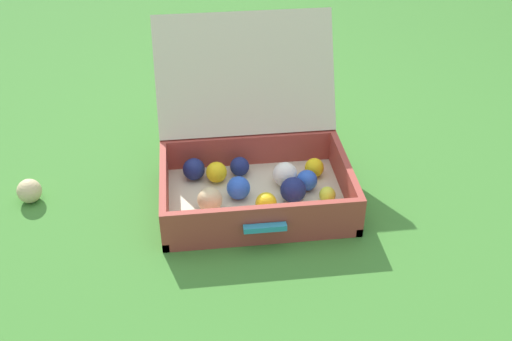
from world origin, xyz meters
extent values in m
plane|color=#3D7A2D|center=(0.00, 0.00, 0.00)|extent=(16.00, 16.00, 0.00)
cube|color=beige|center=(0.04, 0.01, 0.01)|extent=(0.52, 0.36, 0.03)
cube|color=#9E3D33|center=(-0.21, 0.01, 0.06)|extent=(0.02, 0.36, 0.12)
cube|color=#9E3D33|center=(0.29, 0.01, 0.06)|extent=(0.02, 0.36, 0.12)
cube|color=#9E3D33|center=(0.04, -0.16, 0.06)|extent=(0.49, 0.02, 0.12)
cube|color=#9E3D33|center=(0.04, 0.18, 0.06)|extent=(0.49, 0.02, 0.12)
cube|color=beige|center=(0.04, 0.27, 0.28)|extent=(0.52, 0.18, 0.33)
cube|color=teal|center=(0.04, -0.18, 0.07)|extent=(0.11, 0.02, 0.02)
sphere|color=navy|center=(-0.13, 0.12, 0.06)|extent=(0.06, 0.06, 0.06)
sphere|color=#CCDB38|center=(0.23, -0.03, 0.05)|extent=(0.05, 0.05, 0.05)
sphere|color=blue|center=(-0.01, 0.01, 0.06)|extent=(0.07, 0.07, 0.07)
sphere|color=#CCDB38|center=(0.21, -0.11, 0.05)|extent=(0.05, 0.05, 0.05)
sphere|color=yellow|center=(0.06, -0.06, 0.05)|extent=(0.06, 0.06, 0.06)
sphere|color=white|center=(0.13, 0.06, 0.06)|extent=(0.07, 0.07, 0.07)
sphere|color=navy|center=(0.01, 0.13, 0.05)|extent=(0.06, 0.06, 0.06)
sphere|color=yellow|center=(0.22, 0.09, 0.05)|extent=(0.06, 0.06, 0.06)
sphere|color=yellow|center=(-0.06, 0.10, 0.06)|extent=(0.06, 0.06, 0.06)
sphere|color=blue|center=(0.19, 0.03, 0.05)|extent=(0.06, 0.06, 0.06)
sphere|color=navy|center=(0.14, -0.02, 0.06)|extent=(0.07, 0.07, 0.07)
sphere|color=#D1B784|center=(-0.09, -0.03, 0.06)|extent=(0.07, 0.07, 0.07)
sphere|color=#D1B784|center=(-0.59, 0.10, 0.03)|extent=(0.07, 0.07, 0.07)
camera|label=1|loc=(-0.12, -1.36, 1.07)|focal=43.45mm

